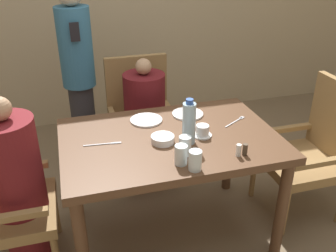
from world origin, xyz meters
name	(u,v)px	position (x,y,z in m)	size (l,w,h in m)	color
ground_plane	(170,232)	(0.00, 0.00, 0.00)	(16.00, 16.00, 0.00)	#7A664C
dining_table	(170,151)	(0.00, 0.00, 0.66)	(1.31, 0.88, 0.76)	brown
diner_in_left_chair	(16,187)	(-0.91, 0.00, 0.58)	(0.32, 0.32, 1.13)	maroon
chair_far_side	(141,116)	(0.00, 0.85, 0.51)	(0.52, 0.52, 0.98)	olive
diner_in_far_chair	(145,121)	(0.00, 0.70, 0.54)	(0.32, 0.32, 1.05)	#5B1419
chair_right_side	(314,148)	(1.06, 0.00, 0.51)	(0.52, 0.52, 0.98)	olive
standing_host	(79,73)	(-0.46, 1.10, 0.85)	(0.27, 0.30, 1.58)	#2D2D33
plate_main_left	(188,114)	(0.20, 0.26, 0.77)	(0.21, 0.21, 0.01)	white
plate_main_right	(146,120)	(-0.09, 0.25, 0.77)	(0.21, 0.21, 0.01)	white
teacup_with_saucer	(202,131)	(0.19, -0.05, 0.80)	(0.12, 0.12, 0.07)	white
bowl_small	(163,139)	(-0.06, -0.05, 0.79)	(0.14, 0.14, 0.04)	white
water_bottle	(189,123)	(0.08, -0.10, 0.89)	(0.08, 0.08, 0.28)	#A3C6DB
glass_tall_near	(185,146)	(0.02, -0.22, 0.82)	(0.07, 0.07, 0.11)	silver
glass_tall_mid	(195,160)	(0.02, -0.38, 0.82)	(0.07, 0.07, 0.11)	silver
glass_tall_far	(181,155)	(-0.03, -0.31, 0.82)	(0.07, 0.07, 0.11)	silver
salt_shaker	(239,150)	(0.30, -0.32, 0.80)	(0.03, 0.03, 0.07)	white
pepper_shaker	(245,149)	(0.34, -0.32, 0.80)	(0.03, 0.03, 0.07)	#4C3D2D
fork_beside_plate	(237,121)	(0.48, 0.08, 0.77)	(0.19, 0.12, 0.00)	silver
knife_beside_plate	(104,144)	(-0.39, 0.02, 0.77)	(0.22, 0.03, 0.00)	silver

